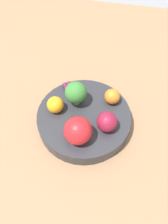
{
  "coord_description": "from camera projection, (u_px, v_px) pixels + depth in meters",
  "views": [
    {
      "loc": [
        0.06,
        -0.29,
        0.49
      ],
      "look_at": [
        0.0,
        0.0,
        0.07
      ],
      "focal_mm": 35.0,
      "sensor_mm": 36.0,
      "label": 1
    }
  ],
  "objects": [
    {
      "name": "apple_red",
      "position": [
        76.0,
        130.0,
        0.47
      ],
      "size": [
        0.06,
        0.06,
        0.06
      ],
      "color": "red",
      "rests_on": "bowl"
    },
    {
      "name": "table_surface",
      "position": [
        84.0,
        125.0,
        0.57
      ],
      "size": [
        1.2,
        1.2,
        0.02
      ],
      "color": "#936D4C",
      "rests_on": "ground_plane"
    },
    {
      "name": "bowl",
      "position": [
        84.0,
        119.0,
        0.54
      ],
      "size": [
        0.23,
        0.23,
        0.04
      ],
      "color": "#2D2D33",
      "rests_on": "table_surface"
    },
    {
      "name": "ground_plane",
      "position": [
        84.0,
        127.0,
        0.58
      ],
      "size": [
        6.0,
        6.0,
        0.0
      ],
      "primitive_type": "plane",
      "color": "gray"
    },
    {
      "name": "apple_green",
      "position": [
        107.0,
        122.0,
        0.49
      ],
      "size": [
        0.05,
        0.05,
        0.05
      ],
      "color": "maroon",
      "rests_on": "bowl"
    },
    {
      "name": "grape_cluster",
      "position": [
        68.0,
        86.0,
        0.57
      ],
      "size": [
        0.03,
        0.03,
        0.02
      ],
      "color": "#5B1E42",
      "rests_on": "bowl"
    },
    {
      "name": "orange_front",
      "position": [
        112.0,
        96.0,
        0.54
      ],
      "size": [
        0.04,
        0.04,
        0.04
      ],
      "color": "orange",
      "rests_on": "bowl"
    },
    {
      "name": "orange_back",
      "position": [
        55.0,
        105.0,
        0.52
      ],
      "size": [
        0.04,
        0.04,
        0.04
      ],
      "color": "orange",
      "rests_on": "bowl"
    },
    {
      "name": "broccoli",
      "position": [
        76.0,
        93.0,
        0.52
      ],
      "size": [
        0.05,
        0.05,
        0.06
      ],
      "color": "#99C17A",
      "rests_on": "bowl"
    }
  ]
}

